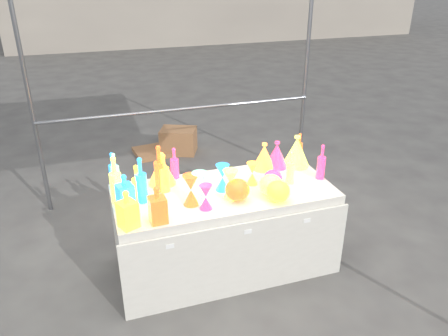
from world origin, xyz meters
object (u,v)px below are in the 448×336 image
object	(u,v)px
cardboard_box_closed	(179,141)
globe_0	(278,192)
bottle_0	(164,173)
decanter_0	(127,209)
lampshade_0	(161,169)
display_table	(224,229)
hourglass_0	(191,190)

from	to	relation	value
cardboard_box_closed	globe_0	bearing A→B (deg)	-63.12
bottle_0	decanter_0	distance (m)	0.57
globe_0	lampshade_0	bearing A→B (deg)	143.85
display_table	bottle_0	distance (m)	0.73
globe_0	cardboard_box_closed	bearing A→B (deg)	92.97
display_table	hourglass_0	world-z (taller)	hourglass_0
globe_0	lampshade_0	world-z (taller)	lampshade_0
display_table	lampshade_0	xyz separation A→B (m)	(-0.46, 0.29, 0.51)
cardboard_box_closed	lampshade_0	bearing A→B (deg)	-81.58
cardboard_box_closed	lampshade_0	world-z (taller)	lampshade_0
globe_0	hourglass_0	bearing A→B (deg)	166.10
bottle_0	decanter_0	bearing A→B (deg)	-127.72
bottle_0	lampshade_0	world-z (taller)	bottle_0
display_table	globe_0	size ratio (longest dim) A/B	9.74
display_table	cardboard_box_closed	world-z (taller)	display_table
bottle_0	globe_0	distance (m)	0.92
display_table	decanter_0	bearing A→B (deg)	-159.56
bottle_0	cardboard_box_closed	bearing A→B (deg)	75.22
decanter_0	globe_0	bearing A→B (deg)	-24.11
decanter_0	lampshade_0	bearing A→B (deg)	34.69
cardboard_box_closed	hourglass_0	bearing A→B (deg)	-76.42
decanter_0	globe_0	xyz separation A→B (m)	(1.15, 0.01, -0.07)
hourglass_0	lampshade_0	distance (m)	0.45
decanter_0	lampshade_0	size ratio (longest dim) A/B	1.05
decanter_0	hourglass_0	bearing A→B (deg)	-5.71
display_table	bottle_0	bearing A→B (deg)	162.46
cardboard_box_closed	decanter_0	xyz separation A→B (m)	(-1.00, -2.93, 0.72)
hourglass_0	bottle_0	bearing A→B (deg)	118.34
display_table	cardboard_box_closed	distance (m)	2.64
cardboard_box_closed	globe_0	size ratio (longest dim) A/B	2.54
bottle_0	decanter_0	world-z (taller)	bottle_0
cardboard_box_closed	bottle_0	size ratio (longest dim) A/B	1.45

